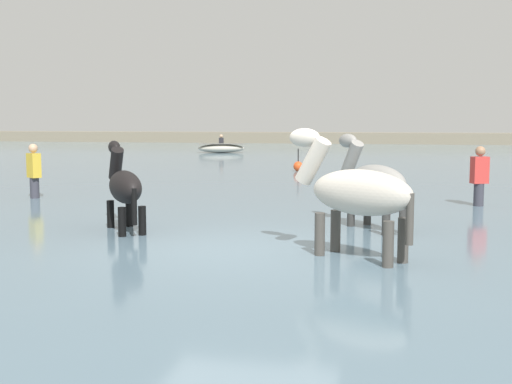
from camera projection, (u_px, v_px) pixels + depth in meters
The scene contains 10 objects.
ground_plane at pixel (242, 279), 8.73m from camera, with size 120.00×120.00×0.00m, color #756B56.
water_surface at pixel (323, 189), 18.43m from camera, with size 90.00×90.00×0.42m, color slate.
horse_lead_black at pixel (124, 189), 10.07m from camera, with size 1.21×1.52×1.81m.
horse_trailing_grey at pixel (374, 184), 10.19m from camera, with size 1.32×1.58×1.92m.
horse_flank_pinto at pixel (356, 196), 8.02m from camera, with size 1.77×1.24×2.04m.
boat_near_starboard at pixel (221, 148), 34.90m from camera, with size 2.63×1.46×0.98m.
person_wading_close at pixel (34, 178), 14.34m from camera, with size 0.38×0.34×1.63m.
person_wading_mid at pixel (479, 184), 13.01m from camera, with size 0.37×0.31×1.63m.
channel_buoy at pixel (298, 166), 22.10m from camera, with size 0.33×0.33×0.76m.
far_shoreline at pixel (369, 141), 49.06m from camera, with size 80.00×2.40×1.25m, color gray.
Camera 1 is at (1.99, -8.32, 2.13)m, focal length 45.35 mm.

